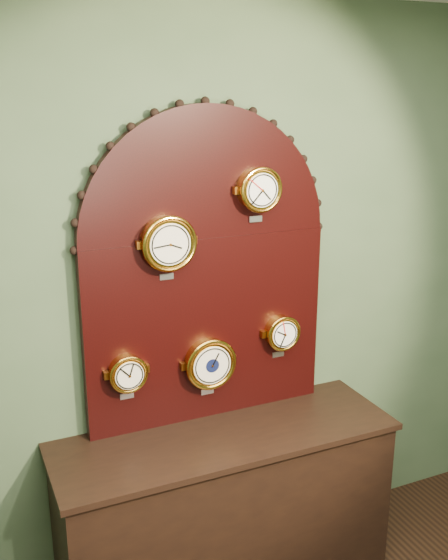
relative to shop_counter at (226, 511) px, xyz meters
name	(u,v)px	position (x,y,z in m)	size (l,w,h in m)	color
wall_back	(203,302)	(0.00, 0.27, 1.00)	(4.00, 4.00, 0.00)	#42583C
shop_counter	(226,511)	(0.00, 0.00, 0.00)	(1.60, 0.50, 0.80)	black
display_board	(206,259)	(0.00, 0.22, 1.23)	(1.26, 0.06, 1.53)	black
roman_clock	(168,243)	(-0.21, 0.15, 1.34)	(0.25, 0.08, 0.30)	gold
arabic_clock	(259,189)	(0.24, 0.15, 1.55)	(0.21, 0.08, 0.26)	gold
hygrometer	(128,373)	(-0.42, 0.15, 0.75)	(0.18, 0.08, 0.23)	gold
barometer	(210,363)	(-0.01, 0.15, 0.73)	(0.26, 0.08, 0.31)	gold
tide_clock	(282,333)	(0.38, 0.15, 0.82)	(0.18, 0.08, 0.23)	gold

